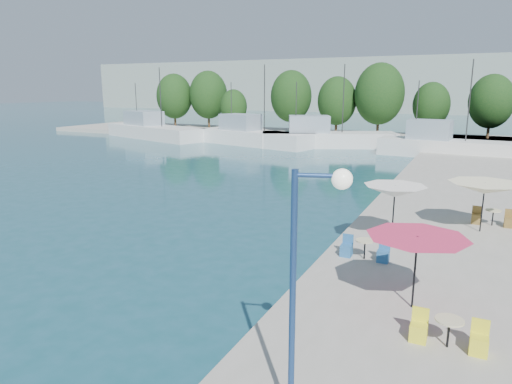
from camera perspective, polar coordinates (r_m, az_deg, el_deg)
The scene contains 21 objects.
quay_far at distance 66.22m, azimuth 8.95°, elevation 6.85°, with size 90.00×16.00×0.60m, color gray.
hill_west at distance 161.39m, azimuth 11.25°, elevation 12.90°, with size 180.00×40.00×16.00m, color gray.
trawler_01 at distance 67.77m, azimuth -12.76°, elevation 7.48°, with size 18.49×10.05×10.20m.
trawler_02 at distance 58.00m, azimuth -0.49°, elevation 6.95°, with size 16.41×8.06×10.20m.
trawler_03 at distance 56.50m, azimuth 8.63°, elevation 6.65°, with size 16.40×10.11×10.20m.
trawler_04 at distance 51.40m, azimuth 22.66°, elevation 5.22°, with size 14.45×4.92×10.20m.
tree_01 at distance 79.82m, azimuth -10.18°, elevation 11.69°, with size 6.00×6.00×8.88m.
tree_02 at distance 77.77m, azimuth -5.98°, elevation 11.98°, with size 6.29×6.29×9.30m.
tree_03 at distance 73.38m, azimuth -2.82°, elevation 10.63°, with size 4.26×4.26×6.30m.
tree_04 at distance 70.04m, azimuth 4.41°, elevation 11.84°, with size 6.15×6.15×9.11m.
tree_05 at distance 66.97m, azimuth 10.09°, elevation 11.14°, with size 5.48×5.48×8.11m.
tree_06 at distance 65.36m, azimuth 15.18°, elevation 11.75°, with size 6.65×6.65×9.84m.
tree_07 at distance 67.74m, azimuth 21.06°, elevation 10.13°, with size 4.93×4.93×7.30m.
tree_08 at distance 67.28m, azimuth 27.35°, elevation 10.02°, with size 5.58×5.58×8.25m.
umbrella_pink at distance 14.03m, azimuth 19.47°, elevation -6.25°, with size 2.95×2.95×2.20m.
umbrella_white at distance 19.85m, azimuth 16.96°, elevation 0.10°, with size 2.60×2.60×2.43m.
umbrella_cream at distance 22.76m, azimuth 26.67°, elevation 0.44°, with size 3.14×3.14×2.27m.
cafe_table_01 at distance 12.91m, azimuth 22.87°, elevation -16.31°, with size 1.82×0.70×0.76m.
cafe_table_02 at distance 17.99m, azimuth 13.41°, elevation -7.28°, with size 1.82×0.70×0.76m.
cafe_table_03 at distance 24.40m, azimuth 27.45°, elevation -3.09°, with size 1.82×0.70×0.76m.
street_lamp at distance 8.23m, azimuth 6.94°, elevation -7.66°, with size 1.00×0.48×5.03m.
Camera 1 is at (10.98, 3.90, 6.94)m, focal length 32.00 mm.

